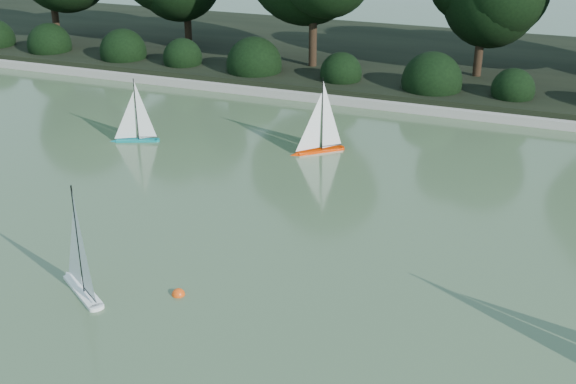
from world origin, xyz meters
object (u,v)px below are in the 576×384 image
Objects in this scene: sailboat_white_a at (79,273)px; sailboat_orange at (316,140)px; sailboat_teal at (132,131)px; race_buoy at (178,295)px.

sailboat_orange is at bearing 78.29° from sailboat_white_a.
sailboat_teal is 5.79m from race_buoy.
race_buoy is (0.03, -5.29, -0.23)m from sailboat_orange.
race_buoy is (3.54, -4.58, -0.21)m from sailboat_teal.
sailboat_white_a is 1.17× the size of sailboat_teal.
sailboat_orange is at bearing 11.45° from sailboat_teal.
sailboat_orange is (1.17, 5.63, -0.01)m from sailboat_white_a.
sailboat_orange is 5.30m from race_buoy.
sailboat_orange is at bearing 90.38° from race_buoy.
race_buoy is (1.20, 0.34, -0.25)m from sailboat_white_a.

